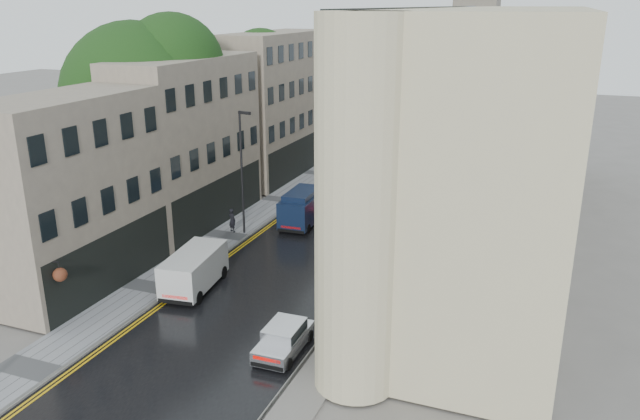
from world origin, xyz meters
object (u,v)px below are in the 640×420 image
Objects in this scene: cream_bus at (339,188)px; lamp_post_far at (326,131)px; pedestrian at (232,220)px; tree_near at (139,121)px; navy_van at (282,212)px; white_van at (164,281)px; lamp_post_near at (242,174)px; silver_hatchback at (256,349)px; tree_far at (238,104)px; white_lorry at (409,151)px.

cream_bus is 1.35× the size of lamp_post_far.
pedestrian is 0.21× the size of lamp_post_far.
cream_bus reaches higher than pedestrian.
cream_bus is (11.31, 7.75, -5.53)m from tree_near.
white_van is at bearing -98.86° from navy_van.
navy_van reaches higher than pedestrian.
pedestrian is 0.20× the size of lamp_post_near.
white_van is (8.20, -9.94, -5.89)m from tree_near.
tree_near is 2.83× the size of navy_van.
lamp_post_far is at bearing 85.08° from white_van.
tree_near is 1.75× the size of lamp_post_near.
silver_hatchback is 0.46× the size of lamp_post_far.
tree_far is at bearing 158.53° from cream_bus.
navy_van is at bearing -129.52° from pedestrian.
tree_near is 1.36× the size of cream_bus.
white_van is at bearing -65.29° from lamp_post_far.
lamp_post_near is at bearing -104.89° from white_lorry.
tree_far is 24.80m from white_van.
white_van is at bearing -95.96° from cream_bus.
silver_hatchback is (3.88, -21.28, -0.74)m from cream_bus.
navy_van is 14.72m from lamp_post_far.
white_van is 0.58× the size of lamp_post_near.
silver_hatchback is 15.90m from pedestrian.
tree_far reaches higher than pedestrian.
cream_bus is 6.46× the size of pedestrian.
lamp_post_near reaches higher than cream_bus.
tree_near is at bearing -91.90° from lamp_post_far.
white_van is 2.90× the size of pedestrian.
tree_far reaches higher than cream_bus.
lamp_post_near is (-0.72, 9.95, 3.03)m from white_van.
pedestrian is (-8.51, 13.43, 0.24)m from silver_hatchback.
lamp_post_near is at bearing 0.13° from tree_near.
white_van reaches higher than pedestrian.
pedestrian is (-7.48, -17.91, -1.39)m from white_lorry.
tree_far is 7.86× the size of pedestrian.
lamp_post_far is (-0.23, 15.89, -0.17)m from lamp_post_near.
navy_van is at bearing -100.44° from white_lorry.
silver_hatchback is (14.89, -26.53, -5.56)m from tree_far.
tree_far is 2.54× the size of navy_van.
tree_near is at bearing -168.89° from lamp_post_near.
lamp_post_near is (0.80, 0.11, 3.17)m from pedestrian.
pedestrian reaches higher than silver_hatchback.
cream_bus reaches higher than white_van.
lamp_post_near is at bearing -112.34° from cream_bus.
white_van is at bearing 118.05° from pedestrian.
lamp_post_far reaches higher than pedestrian.
lamp_post_far is (-4.06, 8.16, 2.50)m from cream_bus.
cream_bus reaches higher than navy_van.
tree_near is 11.16m from navy_van.
tree_near is 1.83× the size of lamp_post_far.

